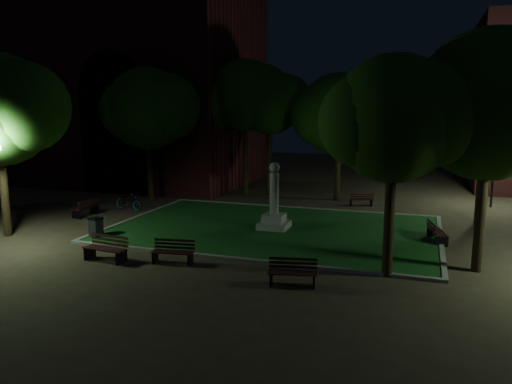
# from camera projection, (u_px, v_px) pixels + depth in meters

# --- Properties ---
(ground) EXTENTS (80.00, 80.00, 0.00)m
(ground) POSITION_uv_depth(u_px,v_px,m) (261.00, 240.00, 22.24)
(ground) COLOR #3F3323
(lawn) EXTENTS (15.00, 10.00, 0.08)m
(lawn) POSITION_uv_depth(u_px,v_px,m) (274.00, 229.00, 24.10)
(lawn) COLOR #164816
(lawn) RESTS_ON ground
(lawn_kerb) EXTENTS (15.40, 10.40, 0.12)m
(lawn_kerb) POSITION_uv_depth(u_px,v_px,m) (274.00, 228.00, 24.10)
(lawn_kerb) COLOR slate
(lawn_kerb) RESTS_ON ground
(monument) EXTENTS (1.40, 1.40, 3.20)m
(monument) POSITION_uv_depth(u_px,v_px,m) (274.00, 210.00, 23.94)
(monument) COLOR gray
(monument) RESTS_ON lawn
(building_main) EXTENTS (20.00, 12.00, 15.00)m
(building_main) POSITION_uv_depth(u_px,v_px,m) (123.00, 86.00, 38.82)
(building_main) COLOR #4C191A
(building_main) RESTS_ON ground
(tree_north_wl) EXTENTS (5.76, 4.70, 8.93)m
(tree_north_wl) POSITION_uv_depth(u_px,v_px,m) (247.00, 95.00, 32.52)
(tree_north_wl) COLOR black
(tree_north_wl) RESTS_ON ground
(tree_north_er) EXTENTS (6.20, 5.06, 7.92)m
(tree_north_er) POSITION_uv_depth(u_px,v_px,m) (341.00, 114.00, 30.59)
(tree_north_er) COLOR black
(tree_north_er) RESTS_ON ground
(tree_ne) EXTENTS (5.52, 4.51, 7.07)m
(tree_ne) POSITION_uv_depth(u_px,v_px,m) (487.00, 129.00, 24.37)
(tree_ne) COLOR black
(tree_ne) RESTS_ON ground
(tree_east) EXTENTS (6.43, 5.25, 8.59)m
(tree_east) POSITION_uv_depth(u_px,v_px,m) (493.00, 105.00, 17.04)
(tree_east) COLOR black
(tree_east) RESTS_ON ground
(tree_se) EXTENTS (5.32, 4.34, 7.67)m
(tree_se) POSITION_uv_depth(u_px,v_px,m) (397.00, 119.00, 16.62)
(tree_se) COLOR black
(tree_se) RESTS_ON ground
(tree_nw) EXTENTS (6.66, 5.44, 8.67)m
(tree_nw) POSITION_uv_depth(u_px,v_px,m) (184.00, 105.00, 33.10)
(tree_nw) COLOR black
(tree_nw) RESTS_ON ground
(tree_far_north) EXTENTS (5.17, 4.22, 8.24)m
(tree_far_north) POSITION_uv_depth(u_px,v_px,m) (271.00, 102.00, 32.27)
(tree_far_north) COLOR black
(tree_far_north) RESTS_ON ground
(tree_extra) EXTENTS (6.19, 5.05, 8.25)m
(tree_extra) POSITION_uv_depth(u_px,v_px,m) (149.00, 109.00, 30.40)
(tree_extra) COLOR black
(tree_extra) RESTS_ON ground
(lamppost_nw) EXTENTS (1.18, 0.28, 4.49)m
(lamppost_nw) POSITION_uv_depth(u_px,v_px,m) (144.00, 147.00, 33.84)
(lamppost_nw) COLOR black
(lamppost_nw) RESTS_ON ground
(lamppost_ne) EXTENTS (1.18, 0.28, 4.68)m
(lamppost_ne) POSITION_uv_depth(u_px,v_px,m) (495.00, 152.00, 28.84)
(lamppost_ne) COLOR black
(lamppost_ne) RESTS_ON ground
(bench_near_left) EXTENTS (1.68, 0.79, 0.88)m
(bench_near_left) POSITION_uv_depth(u_px,v_px,m) (173.00, 252.00, 18.98)
(bench_near_left) COLOR black
(bench_near_left) RESTS_ON ground
(bench_near_right) EXTENTS (1.71, 0.87, 0.89)m
(bench_near_right) POSITION_uv_depth(u_px,v_px,m) (293.00, 273.00, 16.64)
(bench_near_right) COLOR black
(bench_near_right) RESTS_ON ground
(bench_west_near) EXTENTS (1.82, 0.79, 0.97)m
(bench_west_near) POSITION_uv_depth(u_px,v_px,m) (106.00, 249.00, 19.27)
(bench_west_near) COLOR black
(bench_west_near) RESTS_ON ground
(bench_left_side) EXTENTS (0.68, 1.70, 0.92)m
(bench_left_side) POSITION_uv_depth(u_px,v_px,m) (87.00, 208.00, 26.98)
(bench_left_side) COLOR black
(bench_left_side) RESTS_ON ground
(bench_right_side) EXTENTS (0.92, 1.73, 0.91)m
(bench_right_side) POSITION_uv_depth(u_px,v_px,m) (436.00, 233.00, 21.84)
(bench_right_side) COLOR black
(bench_right_side) RESTS_ON ground
(bench_far_side) EXTENTS (1.48, 0.89, 0.77)m
(bench_far_side) POSITION_uv_depth(u_px,v_px,m) (361.00, 200.00, 29.68)
(bench_far_side) COLOR black
(bench_far_side) RESTS_ON ground
(trash_bin) EXTENTS (0.62, 0.62, 0.91)m
(trash_bin) POSITION_uv_depth(u_px,v_px,m) (96.00, 228.00, 22.63)
(trash_bin) COLOR black
(trash_bin) RESTS_ON ground
(bicycle) EXTENTS (2.03, 1.04, 1.01)m
(bicycle) POSITION_uv_depth(u_px,v_px,m) (129.00, 201.00, 28.56)
(bicycle) COLOR black
(bicycle) RESTS_ON ground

